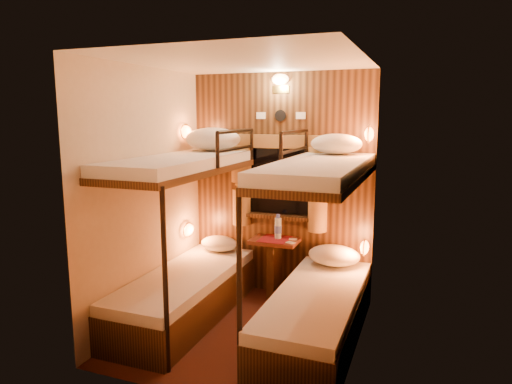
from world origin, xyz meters
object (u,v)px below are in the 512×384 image
at_px(bottle_left, 278,228).
at_px(bunk_left, 185,262).
at_px(table, 275,260).
at_px(bunk_right, 317,279).
at_px(bottle_right, 278,228).

bearing_deg(bottle_left, bunk_left, -129.56).
distance_m(bunk_left, table, 1.02).
xyz_separation_m(bunk_right, bottle_left, (-0.62, 0.82, 0.21)).
height_order(table, bottle_right, bottle_right).
bearing_deg(table, bunk_right, -50.33).
relative_size(table, bottle_right, 2.61).
distance_m(bottle_left, bottle_right, 0.02).
bearing_deg(table, bottle_left, 53.23).
bearing_deg(bottle_left, bunk_right, -52.65).
bearing_deg(bottle_left, table, -126.77).
relative_size(bunk_left, bottle_right, 7.58).
xyz_separation_m(bottle_left, bottle_right, (-0.01, 0.02, -0.01)).
bearing_deg(bunk_right, bottle_left, 127.35).
distance_m(bunk_left, bottle_left, 1.08).
bearing_deg(bunk_left, table, 50.33).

